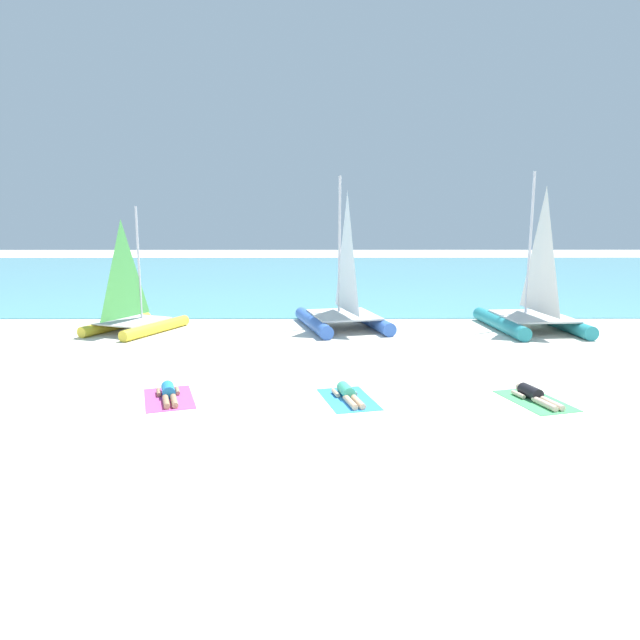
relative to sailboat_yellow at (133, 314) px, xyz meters
name	(u,v)px	position (x,y,z in m)	size (l,w,h in m)	color
ground_plane	(319,332)	(7.04, 0.00, -0.70)	(120.00, 120.00, 0.00)	silver
ocean_water	(318,275)	(7.04, 22.77, -0.68)	(120.00, 40.00, 0.05)	#5BB2C1
sailboat_yellow	(133,314)	(0.00, 0.00, 0.00)	(3.52, 4.22, 4.70)	yellow
sailboat_blue	(343,306)	(7.97, 0.72, 0.18)	(3.83, 5.04, 5.88)	blue
sailboat_teal	(533,307)	(15.24, 0.27, 0.20)	(3.23, 4.79, 6.01)	teal
towel_left	(169,398)	(3.43, -8.22, -0.69)	(1.10, 1.90, 0.01)	#D84C99
sunbather_left	(169,393)	(3.41, -8.15, -0.57)	(0.84, 1.54, 0.30)	#268CCC
towel_middle	(348,399)	(7.70, -8.30, -0.69)	(1.10, 1.90, 0.01)	#338CD8
sunbather_middle	(348,393)	(7.68, -8.24, -0.57)	(0.75, 1.56, 0.30)	#3FB28C
towel_right	(535,401)	(12.09, -8.44, -0.69)	(1.10, 1.90, 0.01)	#4CB266
sunbather_right	(534,395)	(12.07, -8.38, -0.57)	(0.79, 1.55, 0.30)	black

